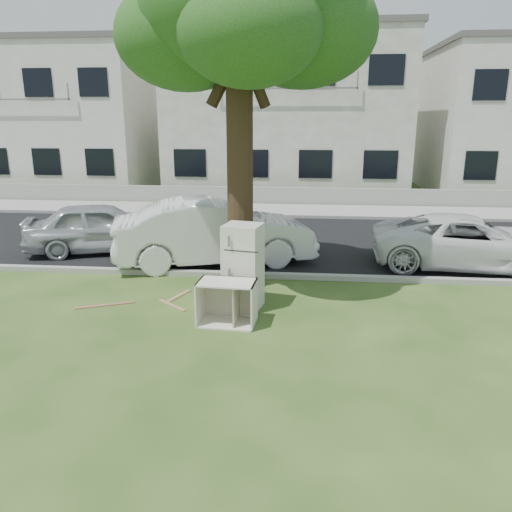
# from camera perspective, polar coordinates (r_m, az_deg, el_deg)

# --- Properties ---
(ground) EXTENTS (120.00, 120.00, 0.00)m
(ground) POSITION_cam_1_polar(r_m,az_deg,el_deg) (9.19, -0.66, -7.24)
(ground) COLOR #2D491A
(road) EXTENTS (120.00, 7.00, 0.01)m
(road) POSITION_cam_1_polar(r_m,az_deg,el_deg) (14.88, 1.82, 1.76)
(road) COLOR black
(road) RESTS_ON ground
(kerb_near) EXTENTS (120.00, 0.18, 0.12)m
(kerb_near) POSITION_cam_1_polar(r_m,az_deg,el_deg) (11.47, 0.66, -2.50)
(kerb_near) COLOR gray
(kerb_near) RESTS_ON ground
(kerb_far) EXTENTS (120.00, 0.18, 0.12)m
(kerb_far) POSITION_cam_1_polar(r_m,az_deg,el_deg) (18.34, 2.55, 4.40)
(kerb_far) COLOR gray
(kerb_far) RESTS_ON ground
(sidewalk) EXTENTS (120.00, 2.80, 0.01)m
(sidewalk) POSITION_cam_1_polar(r_m,az_deg,el_deg) (19.76, 2.78, 5.23)
(sidewalk) COLOR gray
(sidewalk) RESTS_ON ground
(low_wall) EXTENTS (120.00, 0.15, 0.70)m
(low_wall) POSITION_cam_1_polar(r_m,az_deg,el_deg) (21.28, 3.00, 6.91)
(low_wall) COLOR gray
(low_wall) RESTS_ON ground
(street_tree) EXTENTS (3.80, 3.80, 7.02)m
(street_tree) POSITION_cam_1_polar(r_m,az_deg,el_deg) (10.48, -2.01, 26.20)
(street_tree) COLOR black
(street_tree) RESTS_ON ground
(townhouse_left) EXTENTS (10.20, 8.16, 7.04)m
(townhouse_left) POSITION_cam_1_polar(r_m,az_deg,el_deg) (28.96, -21.70, 14.49)
(townhouse_left) COLOR silver
(townhouse_left) RESTS_ON ground
(townhouse_center) EXTENTS (11.22, 8.16, 7.44)m
(townhouse_center) POSITION_cam_1_polar(r_m,az_deg,el_deg) (25.93, 3.63, 15.95)
(townhouse_center) COLOR silver
(townhouse_center) RESTS_ON ground
(fridge) EXTENTS (0.79, 0.75, 1.64)m
(fridge) POSITION_cam_1_polar(r_m,az_deg,el_deg) (9.49, -1.49, -1.23)
(fridge) COLOR #BCB8AA
(fridge) RESTS_ON ground
(cabinet) EXTENTS (1.05, 0.69, 0.79)m
(cabinet) POSITION_cam_1_polar(r_m,az_deg,el_deg) (8.89, -3.33, -5.34)
(cabinet) COLOR silver
(cabinet) RESTS_ON ground
(plank_a) EXTENTS (1.07, 0.54, 0.02)m
(plank_a) POSITION_cam_1_polar(r_m,az_deg,el_deg) (10.25, -16.87, -5.40)
(plank_a) COLOR #8C5D43
(plank_a) RESTS_ON ground
(plank_b) EXTENTS (0.69, 0.59, 0.02)m
(plank_b) POSITION_cam_1_polar(r_m,az_deg,el_deg) (9.95, -9.58, -5.57)
(plank_b) COLOR #987E4F
(plank_b) RESTS_ON ground
(plank_c) EXTENTS (0.38, 0.79, 0.02)m
(plank_c) POSITION_cam_1_polar(r_m,az_deg,el_deg) (10.42, -8.84, -4.54)
(plank_c) COLOR #9E7858
(plank_c) RESTS_ON ground
(car_center) EXTENTS (5.21, 3.11, 1.62)m
(car_center) POSITION_cam_1_polar(r_m,az_deg,el_deg) (12.43, -4.75, 2.75)
(car_center) COLOR silver
(car_center) RESTS_ON ground
(car_right) EXTENTS (4.78, 2.52, 1.28)m
(car_right) POSITION_cam_1_polar(r_m,az_deg,el_deg) (13.17, 23.19, 1.50)
(car_right) COLOR white
(car_right) RESTS_ON ground
(car_left) EXTENTS (4.30, 2.77, 1.36)m
(car_left) POSITION_cam_1_polar(r_m,az_deg,el_deg) (14.18, -17.18, 3.18)
(car_left) COLOR #ACAEB3
(car_left) RESTS_ON ground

